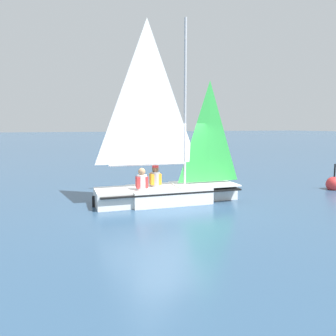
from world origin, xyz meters
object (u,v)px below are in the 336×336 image
sailor_crew (142,186)px  buoy_marker (334,184)px  sailboat_main (166,178)px  sailor_helm (155,182)px

sailor_crew → buoy_marker: (7.59, -0.50, -0.41)m
sailboat_main → sailor_crew: size_ratio=4.93×
sailor_helm → buoy_marker: size_ratio=1.08×
sailor_helm → sailboat_main: bearing=-30.4°
buoy_marker → sailor_crew: bearing=176.2°
sailor_helm → sailor_crew: 0.71m
sailboat_main → buoy_marker: bearing=0.0°
sailboat_main → buoy_marker: (6.70, -0.68, -0.58)m
sailboat_main → buoy_marker: 6.76m
sailor_crew → sailor_helm: bearing=39.2°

